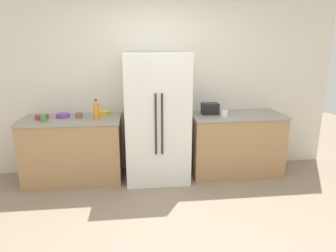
% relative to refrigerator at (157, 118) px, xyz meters
% --- Properties ---
extents(ground_plane, '(10.64, 10.64, 0.00)m').
position_rel_refrigerator_xyz_m(ground_plane, '(0.07, -1.42, -0.88)').
color(ground_plane, gray).
extents(kitchen_back_panel, '(5.32, 0.10, 2.83)m').
position_rel_refrigerator_xyz_m(kitchen_back_panel, '(0.07, 0.43, 0.54)').
color(kitchen_back_panel, silver).
rests_on(kitchen_back_panel, ground_plane).
extents(counter_left, '(1.33, 0.67, 0.90)m').
position_rel_refrigerator_xyz_m(counter_left, '(-1.16, 0.05, -0.43)').
color(counter_left, tan).
rests_on(counter_left, ground_plane).
extents(counter_right, '(1.33, 0.67, 0.90)m').
position_rel_refrigerator_xyz_m(counter_right, '(1.17, 0.05, -0.43)').
color(counter_right, tan).
rests_on(counter_right, ground_plane).
extents(refrigerator, '(0.86, 0.75, 1.76)m').
position_rel_refrigerator_xyz_m(refrigerator, '(0.00, 0.00, 0.00)').
color(refrigerator, white).
rests_on(refrigerator, ground_plane).
extents(toaster, '(0.24, 0.17, 0.16)m').
position_rel_refrigerator_xyz_m(toaster, '(0.77, 0.08, 0.10)').
color(toaster, black).
rests_on(toaster, counter_right).
extents(bottle_a, '(0.08, 0.08, 0.27)m').
position_rel_refrigerator_xyz_m(bottle_a, '(-0.81, -0.07, 0.13)').
color(bottle_a, orange).
rests_on(bottle_a, counter_left).
extents(cup_a, '(0.09, 0.09, 0.07)m').
position_rel_refrigerator_xyz_m(cup_a, '(-1.05, 0.04, 0.06)').
color(cup_a, brown).
rests_on(cup_a, counter_left).
extents(cup_b, '(0.08, 0.08, 0.10)m').
position_rel_refrigerator_xyz_m(cup_b, '(-1.47, -0.10, 0.07)').
color(cup_b, green).
rests_on(cup_b, counter_left).
extents(cup_c, '(0.09, 0.09, 0.09)m').
position_rel_refrigerator_xyz_m(cup_c, '(0.93, -0.11, 0.06)').
color(cup_c, white).
rests_on(cup_c, counter_right).
extents(bowl_a, '(0.18, 0.18, 0.06)m').
position_rel_refrigerator_xyz_m(bowl_a, '(-1.28, 0.10, 0.05)').
color(bowl_a, purple).
rests_on(bowl_a, counter_left).
extents(bowl_b, '(0.17, 0.17, 0.06)m').
position_rel_refrigerator_xyz_m(bowl_b, '(-1.54, 0.05, 0.05)').
color(bowl_b, red).
rests_on(bowl_b, counter_left).
extents(bowl_c, '(0.15, 0.15, 0.06)m').
position_rel_refrigerator_xyz_m(bowl_c, '(-0.73, 0.22, 0.05)').
color(bowl_c, yellow).
rests_on(bowl_c, counter_left).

